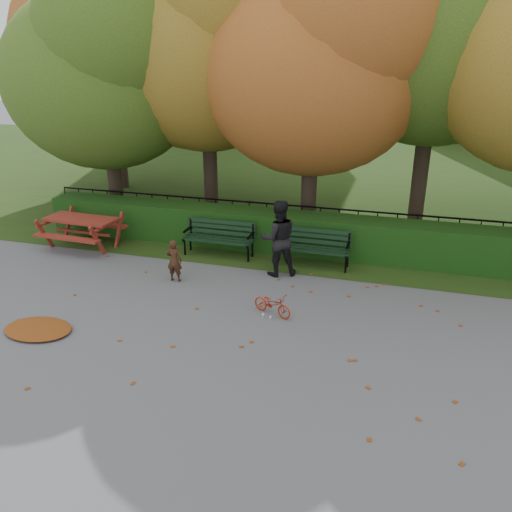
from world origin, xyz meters
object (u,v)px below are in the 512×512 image
(tree_c, at_px, (326,54))
(tree_d, at_px, (457,4))
(tree_b, at_px, (214,32))
(bench_right, at_px, (313,245))
(bench_left, at_px, (219,235))
(child, at_px, (174,261))
(tree_f, at_px, (113,28))
(adult, at_px, (278,238))
(picnic_table, at_px, (81,224))
(bicycle, at_px, (272,304))
(tree_a, at_px, (108,66))

(tree_c, distance_m, tree_d, 3.50)
(tree_b, height_order, tree_c, tree_b)
(tree_d, relative_size, bench_right, 5.32)
(bench_left, xyz_separation_m, child, (-0.40, -1.82, -0.03))
(tree_f, bearing_deg, adult, -39.93)
(picnic_table, distance_m, child, 3.55)
(tree_c, distance_m, bicycle, 6.81)
(bench_left, xyz_separation_m, adult, (1.74, -0.80, 0.37))
(adult, bearing_deg, picnic_table, -27.45)
(tree_b, xyz_separation_m, adult, (2.88, -3.85, -4.51))
(bench_right, distance_m, picnic_table, 6.12)
(bench_right, height_order, picnic_table, same)
(tree_a, bearing_deg, tree_b, 23.05)
(bicycle, bearing_deg, bench_right, 16.47)
(child, bearing_deg, tree_d, -139.24)
(tree_a, bearing_deg, picnic_table, -85.48)
(tree_c, xyz_separation_m, picnic_table, (-5.83, -2.76, -4.19))
(tree_b, distance_m, bicycle, 8.43)
(tree_b, xyz_separation_m, tree_c, (3.28, -0.78, -0.58))
(picnic_table, bearing_deg, child, -19.07)
(bench_left, distance_m, bicycle, 3.49)
(bench_left, bearing_deg, picnic_table, -172.29)
(tree_a, bearing_deg, tree_c, 3.65)
(tree_d, bearing_deg, bench_left, -145.74)
(tree_a, relative_size, tree_f, 0.81)
(adult, bearing_deg, bicycle, 76.78)
(tree_f, xyz_separation_m, bench_right, (8.23, -5.54, -5.17))
(tree_b, bearing_deg, adult, -53.15)
(tree_f, distance_m, picnic_table, 8.16)
(adult, bearing_deg, bench_right, -153.84)
(tree_b, relative_size, bench_left, 4.88)
(bench_right, xyz_separation_m, adult, (-0.66, -0.80, 0.37))
(bench_left, distance_m, adult, 1.95)
(tree_b, bearing_deg, bench_left, -69.42)
(picnic_table, bearing_deg, tree_f, 112.15)
(tree_d, xyz_separation_m, bicycle, (-3.06, -6.29, -5.75))
(picnic_table, relative_size, adult, 1.10)
(tree_d, distance_m, tree_f, 11.20)
(adult, bearing_deg, tree_a, -49.74)
(bicycle, bearing_deg, tree_a, 74.58)
(bench_left, relative_size, adult, 1.01)
(bicycle, bearing_deg, adult, 33.30)
(tree_b, distance_m, child, 6.95)
(tree_f, bearing_deg, picnic_table, -70.55)
(tree_c, relative_size, tree_d, 0.84)
(tree_a, height_order, bicycle, tree_a)
(tree_c, xyz_separation_m, adult, (-0.40, -3.06, -3.93))
(tree_a, distance_m, tree_d, 9.33)
(tree_a, relative_size, bicycle, 8.63)
(bench_right, relative_size, bicycle, 2.08)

